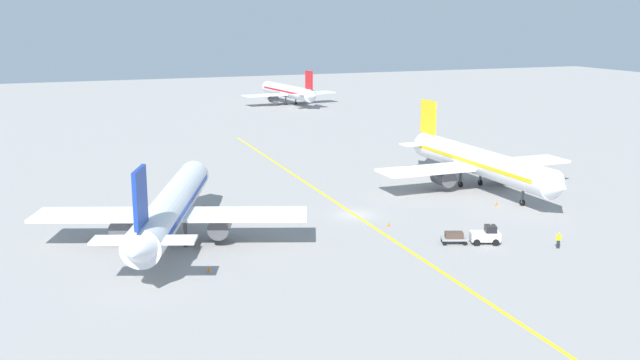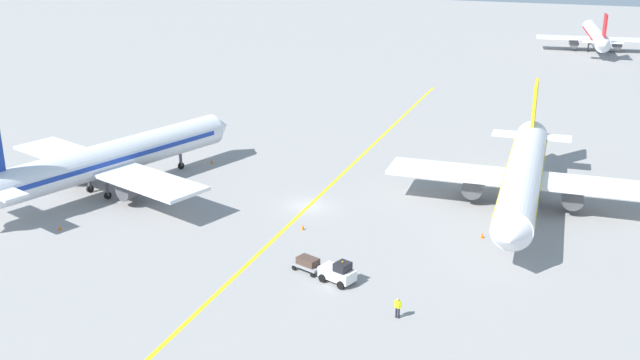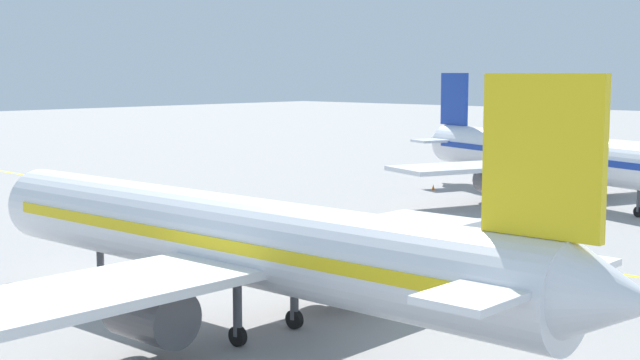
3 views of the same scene
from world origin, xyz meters
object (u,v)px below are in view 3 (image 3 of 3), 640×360
Objects in this scene: baggage_tug_white at (167,215)px; traffic_cone_mid_apron at (165,279)px; airplane_adjacent_stand at (240,242)px; traffic_cone_by_wingtip at (433,187)px; traffic_cone_far_edge at (332,228)px; ground_crew_worker at (58,219)px; baggage_cart_trailing at (213,214)px; airplane_at_gate at (548,156)px.

baggage_tug_white is 6.07× the size of traffic_cone_mid_apron.
baggage_tug_white is at bearing -121.04° from airplane_adjacent_stand.
traffic_cone_far_edge is (22.26, 7.50, 0.00)m from traffic_cone_by_wingtip.
traffic_cone_mid_apron is (4.26, 16.96, -0.63)m from ground_crew_worker.
baggage_cart_trailing is at bearing -138.59° from traffic_cone_mid_apron.
baggage_tug_white reaches higher than baggage_cart_trailing.
traffic_cone_far_edge is (23.54, -3.19, -3.43)m from airplane_at_gate.
traffic_cone_far_edge is at bearing -7.72° from airplane_at_gate.
traffic_cone_mid_apron is (-2.88, -8.82, -3.43)m from airplane_adjacent_stand.
ground_crew_worker is 18.30m from traffic_cone_far_edge.
traffic_cone_by_wingtip and traffic_cone_far_edge have the same top height.
traffic_cone_mid_apron is 1.00× the size of traffic_cone_by_wingtip.
ground_crew_worker is 17.49m from traffic_cone_mid_apron.
airplane_at_gate is at bearing 172.28° from traffic_cone_far_edge.
ground_crew_worker is at bearing -47.19° from traffic_cone_far_edge.
airplane_adjacent_stand reaches higher than baggage_tug_white.
traffic_cone_far_edge is at bearing 132.81° from ground_crew_worker.
traffic_cone_far_edge is (-16.68, -3.54, 0.00)m from traffic_cone_mid_apron.
traffic_cone_mid_apron is at bearing 0.50° from airplane_at_gate.
baggage_tug_white is 3.30m from baggage_cart_trailing.
baggage_tug_white is at bearing -21.41° from baggage_cart_trailing.
ground_crew_worker is (5.95, -4.04, 0.01)m from baggage_tug_white.
traffic_cone_mid_apron is (10.21, 12.91, -0.63)m from baggage_tug_white.
airplane_adjacent_stand is 10.60× the size of baggage_tug_white.
baggage_cart_trailing is (-3.07, 1.20, -0.14)m from baggage_tug_white.
airplane_at_gate is at bearing -179.50° from traffic_cone_mid_apron.
airplane_at_gate is 20.39× the size of ground_crew_worker.
traffic_cone_by_wingtip is (1.28, -10.69, -3.43)m from airplane_at_gate.
ground_crew_worker is at bearing -9.68° from traffic_cone_by_wingtip.
airplane_adjacent_stand is 25.53m from baggage_tug_white.
airplane_adjacent_stand is 64.40× the size of traffic_cone_far_edge.
airplane_adjacent_stand is at bearing 58.96° from baggage_tug_white.
ground_crew_worker is (9.02, -5.25, 0.15)m from baggage_cart_trailing.
ground_crew_worker is 3.05× the size of traffic_cone_mid_apron.
baggage_tug_white is at bearing 145.80° from ground_crew_worker.
traffic_cone_mid_apron is at bearing 41.41° from baggage_cart_trailing.
traffic_cone_mid_apron is at bearing 75.91° from ground_crew_worker.
baggage_cart_trailing is 8.86m from traffic_cone_far_edge.
airplane_at_gate is at bearing -167.98° from airplane_adjacent_stand.
airplane_adjacent_stand is (43.10, 9.18, 0.00)m from airplane_at_gate.
traffic_cone_by_wingtip is at bearing -154.60° from airplane_adjacent_stand.
airplane_adjacent_stand is at bearing 74.54° from ground_crew_worker.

